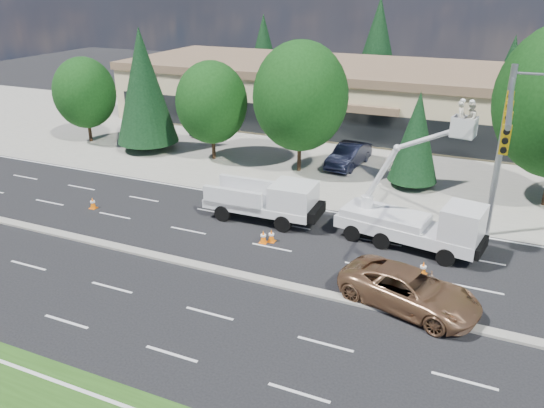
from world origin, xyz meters
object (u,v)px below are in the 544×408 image
at_px(minivan, 409,290).
at_px(bucket_truck, 421,219).
at_px(signal_mast, 504,136).
at_px(utility_pickup, 268,204).

bearing_deg(minivan, bucket_truck, 20.73).
bearing_deg(bucket_truck, signal_mast, 26.21).
bearing_deg(utility_pickup, signal_mast, 3.00).
relative_size(utility_pickup, bucket_truck, 0.81).
height_order(signal_mast, utility_pickup, signal_mast).
height_order(bucket_truck, minivan, bucket_truck).
bearing_deg(utility_pickup, minivan, -33.31).
distance_m(utility_pickup, minivan, 10.54).
xyz_separation_m(signal_mast, minivan, (-2.64, -6.44, -5.25)).
bearing_deg(signal_mast, bucket_truck, -163.13).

